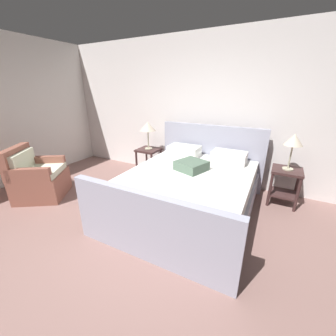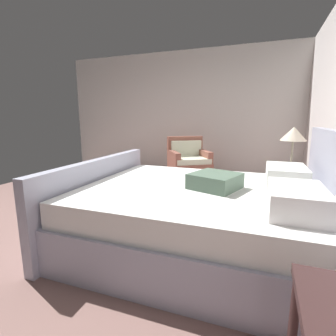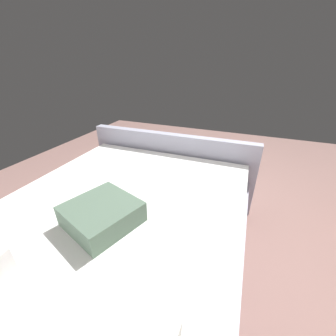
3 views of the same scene
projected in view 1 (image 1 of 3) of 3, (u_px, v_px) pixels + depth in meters
name	position (u px, v px, depth m)	size (l,w,h in m)	color
ground_plane	(107.00, 264.00, 2.29)	(6.22, 5.45, 0.02)	#88655E
wall_back	(201.00, 111.00, 4.09)	(6.34, 0.12, 2.74)	silver
bed	(189.00, 189.00, 3.20)	(1.97, 2.38, 1.16)	#A1A2B6
nightstand_right	(285.00, 181.00, 3.35)	(0.44, 0.44, 0.60)	#3B2423
table_lamp_right	(294.00, 141.00, 3.12)	(0.27, 0.27, 0.57)	#B7B293
nightstand_left	(149.00, 158.00, 4.46)	(0.44, 0.44, 0.60)	#3B2423
table_lamp_left	(148.00, 127.00, 4.22)	(0.32, 0.32, 0.56)	#B7B293
armchair	(38.00, 178.00, 3.59)	(1.01, 1.00, 0.90)	#915646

